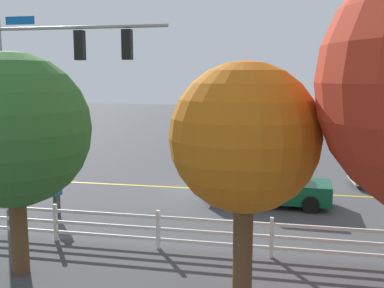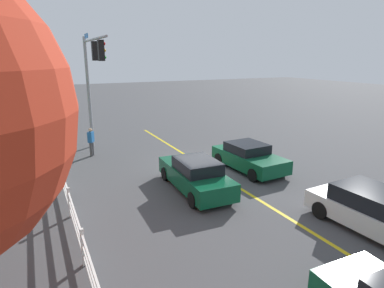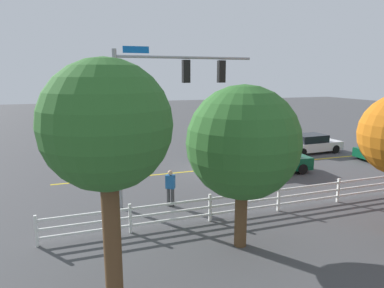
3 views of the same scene
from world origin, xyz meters
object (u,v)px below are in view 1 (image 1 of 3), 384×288
at_px(car_0, 269,187).
at_px(car_2, 246,167).
at_px(tree_0, 245,139).
at_px(tree_2, 13,131).
at_px(pedestrian, 56,192).

distance_m(car_0, car_2, 3.94).
xyz_separation_m(car_0, tree_0, (0.31, 8.63, 3.06)).
bearing_deg(tree_2, pedestrian, -73.02).
height_order(car_2, tree_2, tree_2).
relative_size(car_0, tree_0, 0.91).
distance_m(car_0, tree_0, 9.16).
xyz_separation_m(car_0, pedestrian, (7.38, 3.20, 0.22)).
height_order(tree_0, tree_2, tree_2).
bearing_deg(car_0, pedestrian, 25.67).
relative_size(car_2, tree_0, 0.82).
bearing_deg(tree_0, car_0, -92.04).
distance_m(tree_0, tree_2, 5.85).
height_order(car_0, tree_2, tree_2).
bearing_deg(tree_0, car_2, -85.78).
xyz_separation_m(car_2, pedestrian, (6.16, 6.95, 0.25)).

